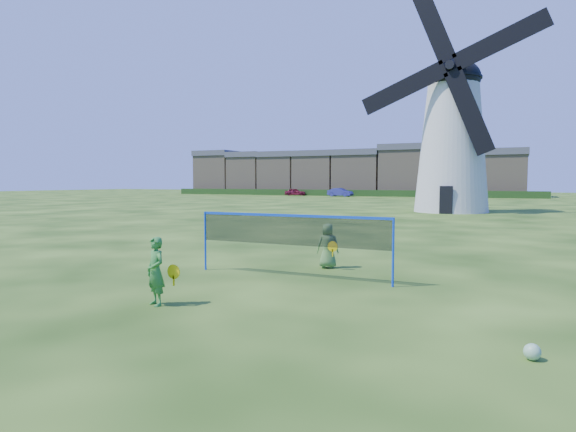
# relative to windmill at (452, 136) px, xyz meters

# --- Properties ---
(ground) EXTENTS (220.00, 220.00, 0.00)m
(ground) POSITION_rel_windmill_xyz_m (-0.44, -29.36, -5.81)
(ground) COLOR black
(ground) RESTS_ON ground
(windmill) EXTENTS (13.06, 5.52, 17.18)m
(windmill) POSITION_rel_windmill_xyz_m (0.00, 0.00, 0.00)
(windmill) COLOR silver
(windmill) RESTS_ON ground
(badminton_net) EXTENTS (5.05, 0.05, 1.55)m
(badminton_net) POSITION_rel_windmill_xyz_m (-0.13, -28.92, -4.67)
(badminton_net) COLOR blue
(badminton_net) RESTS_ON ground
(player_girl) EXTENTS (0.70, 0.48, 1.30)m
(player_girl) POSITION_rel_windmill_xyz_m (-1.29, -32.46, -5.16)
(player_girl) COLOR #358234
(player_girl) RESTS_ON ground
(player_boy) EXTENTS (0.71, 0.60, 1.22)m
(player_boy) POSITION_rel_windmill_xyz_m (0.21, -27.28, -5.20)
(player_boy) COLOR #568741
(player_boy) RESTS_ON ground
(play_ball) EXTENTS (0.22, 0.22, 0.22)m
(play_ball) POSITION_rel_windmill_xyz_m (5.09, -32.63, -5.70)
(play_ball) COLOR green
(play_ball) RESTS_ON ground
(terraced_houses) EXTENTS (58.38, 8.40, 8.35)m
(terraced_houses) POSITION_rel_windmill_xyz_m (-23.82, 42.64, -1.88)
(terraced_houses) COLOR #9D8668
(terraced_houses) RESTS_ON ground
(hedge) EXTENTS (62.00, 0.80, 1.00)m
(hedge) POSITION_rel_windmill_xyz_m (-22.44, 36.64, -5.31)
(hedge) COLOR #193814
(hedge) RESTS_ON ground
(car_left) EXTENTS (3.74, 2.62, 1.18)m
(car_left) POSITION_rel_windmill_xyz_m (-29.16, 35.08, -5.22)
(car_left) COLOR maroon
(car_left) RESTS_ON ground
(car_right) EXTENTS (4.11, 1.84, 1.31)m
(car_right) POSITION_rel_windmill_xyz_m (-20.73, 33.61, -5.15)
(car_right) COLOR navy
(car_right) RESTS_ON ground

